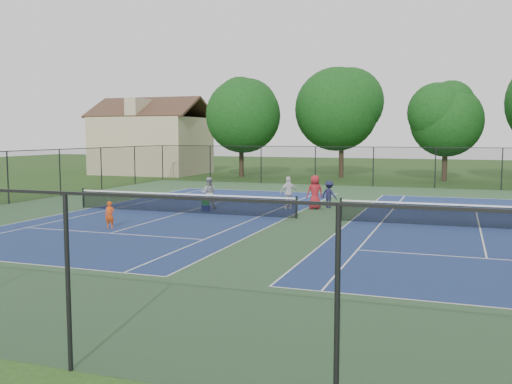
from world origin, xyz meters
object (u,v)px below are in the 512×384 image
(tree_back_c, at_px, (446,116))
(child_player, at_px, (110,215))
(clapboard_house, at_px, (152,143))
(tree_back_b, at_px, (342,105))
(ball_hopper, at_px, (206,202))
(tree_back_a, at_px, (241,112))
(bystander_b, at_px, (329,194))
(bystander_c, at_px, (315,192))
(ball_crate, at_px, (206,208))
(instructor, at_px, (209,193))
(bystander_a, at_px, (289,193))

(tree_back_c, xyz_separation_m, child_player, (-12.71, -30.34, -4.90))
(clapboard_house, bearing_deg, tree_back_b, 3.01)
(ball_hopper, bearing_deg, child_player, -103.50)
(tree_back_a, distance_m, bystander_b, 23.88)
(child_player, height_order, bystander_c, bystander_c)
(bystander_c, relative_size, ball_hopper, 4.96)
(ball_crate, bearing_deg, clapboard_house, 125.02)
(instructor, relative_size, ball_hopper, 4.63)
(tree_back_b, bearing_deg, tree_back_c, -6.34)
(clapboard_house, height_order, bystander_c, clapboard_house)
(ball_crate, xyz_separation_m, ball_hopper, (0.00, 0.00, 0.34))
(bystander_c, height_order, ball_crate, bystander_c)
(ball_hopper, bearing_deg, bystander_c, 27.19)
(tree_back_b, xyz_separation_m, child_player, (-3.71, -31.34, -6.02))
(child_player, bearing_deg, clapboard_house, 107.63)
(bystander_c, bearing_deg, ball_hopper, -5.49)
(tree_back_a, bearing_deg, instructor, -73.41)
(child_player, height_order, ball_crate, child_player)
(tree_back_b, height_order, ball_crate, tree_back_b)
(bystander_a, relative_size, bystander_b, 1.17)
(ball_hopper, bearing_deg, tree_back_b, 85.00)
(instructor, distance_m, bystander_c, 5.64)
(ball_hopper, bearing_deg, tree_back_a, 106.51)
(instructor, distance_m, bystander_a, 4.26)
(tree_back_c, bearing_deg, ball_hopper, -114.99)
(tree_back_b, bearing_deg, tree_back_a, -167.47)
(clapboard_house, distance_m, ball_hopper, 29.41)
(instructor, relative_size, bystander_b, 1.15)
(tree_back_c, distance_m, instructor, 26.20)
(bystander_c, bearing_deg, tree_back_b, -115.17)
(tree_back_b, xyz_separation_m, ball_crate, (-2.18, -24.99, -6.44))
(instructor, bearing_deg, tree_back_c, -136.17)
(tree_back_a, bearing_deg, child_player, -79.78)
(tree_back_b, bearing_deg, instructor, -95.70)
(bystander_a, bearing_deg, child_player, 18.81)
(ball_crate, bearing_deg, ball_hopper, 0.00)
(tree_back_b, height_order, clapboard_house, tree_back_b)
(tree_back_b, xyz_separation_m, ball_hopper, (-2.18, -24.99, -6.11))
(child_player, bearing_deg, ball_crate, 67.39)
(bystander_a, height_order, bystander_c, bystander_c)
(instructor, bearing_deg, bystander_b, -177.04)
(tree_back_a, relative_size, bystander_b, 6.23)
(tree_back_a, bearing_deg, bystander_a, -62.87)
(child_player, xyz_separation_m, ball_crate, (1.52, 6.35, -0.42))
(tree_back_a, distance_m, ball_hopper, 24.62)
(tree_back_a, distance_m, child_player, 30.31)
(instructor, bearing_deg, ball_hopper, 84.43)
(clapboard_house, xyz_separation_m, ball_hopper, (16.82, -23.99, -2.60))
(bystander_c, xyz_separation_m, ball_crate, (-5.13, -2.64, -0.75))
(tree_back_a, xyz_separation_m, bystander_c, (11.95, -20.36, -5.14))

